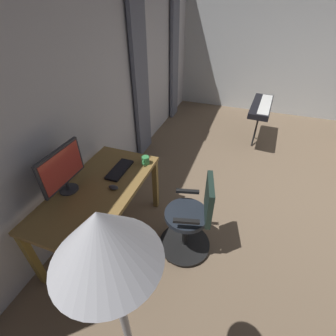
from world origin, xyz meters
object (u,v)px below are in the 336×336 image
at_px(mug_tea, 145,160).
at_px(piano_keyboard, 261,107).
at_px(computer_mouse, 113,187).
at_px(floor_lamp, 116,287).
at_px(computer_keyboard, 120,170).
at_px(desk, 99,195).
at_px(computer_monitor, 62,169).
at_px(office_chair, 192,220).

height_order(mug_tea, piano_keyboard, mug_tea).
xyz_separation_m(computer_mouse, floor_lamp, (1.16, 0.81, 0.79)).
distance_m(computer_keyboard, floor_lamp, 1.87).
xyz_separation_m(computer_keyboard, piano_keyboard, (-2.53, 1.37, -0.08)).
height_order(desk, computer_keyboard, computer_keyboard).
bearing_deg(piano_keyboard, computer_monitor, -25.56).
bearing_deg(computer_mouse, piano_keyboard, 155.55).
relative_size(desk, computer_mouse, 14.07).
bearing_deg(piano_keyboard, desk, -22.72).
bearing_deg(floor_lamp, piano_keyboard, 173.24).
distance_m(office_chair, computer_mouse, 0.85).
bearing_deg(floor_lamp, mug_tea, -157.31).
distance_m(computer_monitor, floor_lamp, 1.66).
bearing_deg(mug_tea, piano_keyboard, 153.49).
bearing_deg(computer_keyboard, piano_keyboard, 151.62).
distance_m(computer_mouse, mug_tea, 0.50).
bearing_deg(desk, floor_lamp, 40.81).
bearing_deg(desk, mug_tea, 152.90).
bearing_deg(piano_keyboard, computer_mouse, -20.54).
distance_m(desk, floor_lamp, 1.73).
bearing_deg(piano_keyboard, computer_keyboard, -24.48).
bearing_deg(office_chair, computer_monitor, 90.82).
bearing_deg(mug_tea, computer_keyboard, -45.06).
xyz_separation_m(office_chair, computer_keyboard, (-0.13, -0.85, 0.33)).
relative_size(computer_monitor, computer_keyboard, 1.39).
relative_size(office_chair, computer_monitor, 1.80).
xyz_separation_m(computer_mouse, piano_keyboard, (-2.81, 1.28, -0.08)).
bearing_deg(computer_monitor, piano_keyboard, 150.54).
relative_size(computer_monitor, computer_mouse, 5.19).
bearing_deg(office_chair, piano_keyboard, -25.28).
bearing_deg(computer_mouse, office_chair, 101.45).
relative_size(computer_monitor, piano_keyboard, 0.49).
bearing_deg(desk, piano_keyboard, 153.38).
distance_m(office_chair, mug_tea, 0.81).
bearing_deg(floor_lamp, computer_monitor, -129.59).
xyz_separation_m(computer_monitor, computer_mouse, (-0.16, 0.40, -0.23)).
distance_m(computer_monitor, piano_keyboard, 3.43).
bearing_deg(office_chair, desk, 87.98).
bearing_deg(computer_monitor, computer_keyboard, 144.76).
xyz_separation_m(desk, computer_keyboard, (-0.32, 0.06, 0.11)).
relative_size(computer_monitor, floor_lamp, 0.27).
height_order(piano_keyboard, floor_lamp, floor_lamp).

